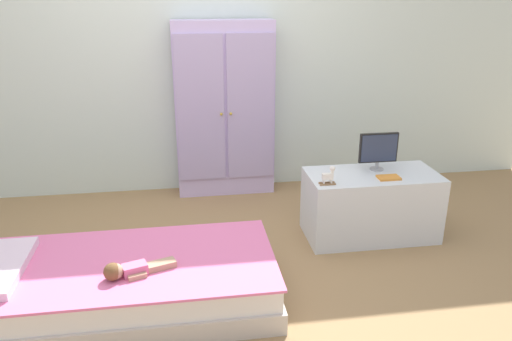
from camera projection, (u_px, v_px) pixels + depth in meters
ground_plane at (208, 278)px, 3.16m from camera, size 10.00×10.00×0.02m
back_wall at (191, 37)px, 4.15m from camera, size 6.40×0.05×2.70m
bed at (124, 284)px, 2.84m from camera, size 1.75×0.84×0.28m
doll at (127, 270)px, 2.65m from camera, size 0.38×0.19×0.10m
wardrobe at (225, 110)px, 4.25m from camera, size 0.85×0.26×1.50m
tv_stand at (371, 205)px, 3.62m from camera, size 0.94×0.46×0.49m
tv_monitor at (378, 149)px, 3.56m from camera, size 0.28×0.10×0.28m
rocking_horse_toy at (329, 175)px, 3.32m from camera, size 0.11×0.04×0.13m
book_orange at (389, 178)px, 3.44m from camera, size 0.15×0.10×0.02m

